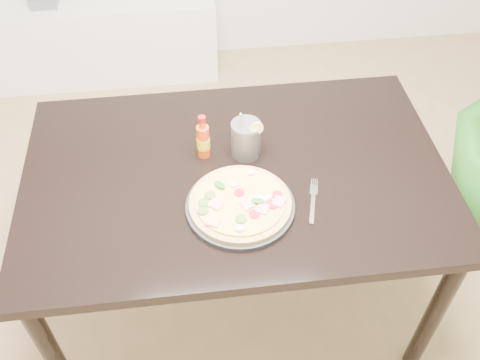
{
  "coord_description": "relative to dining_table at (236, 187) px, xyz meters",
  "views": [
    {
      "loc": [
        -0.3,
        -0.85,
        2.01
      ],
      "look_at": [
        -0.16,
        0.26,
        0.83
      ],
      "focal_mm": 40.0,
      "sensor_mm": 36.0,
      "label": 1
    }
  ],
  "objects": [
    {
      "name": "pizza",
      "position": [
        -0.0,
        -0.16,
        0.11
      ],
      "size": [
        0.31,
        0.31,
        0.03
      ],
      "color": "tan",
      "rests_on": "plate"
    },
    {
      "name": "plate",
      "position": [
        -0.0,
        -0.16,
        0.09
      ],
      "size": [
        0.34,
        0.34,
        0.02
      ],
      "primitive_type": "cylinder",
      "color": "#232325",
      "rests_on": "dining_table"
    },
    {
      "name": "dining_table",
      "position": [
        0.0,
        0.0,
        0.0
      ],
      "size": [
        1.4,
        0.9,
        0.75
      ],
      "color": "black",
      "rests_on": "ground"
    },
    {
      "name": "hot_sauce_bottle",
      "position": [
        -0.1,
        0.09,
        0.15
      ],
      "size": [
        0.05,
        0.05,
        0.17
      ],
      "rotation": [
        0.0,
        0.0,
        -0.32
      ],
      "color": "#ED470D",
      "rests_on": "dining_table"
    },
    {
      "name": "cola_cup",
      "position": [
        0.04,
        0.08,
        0.14
      ],
      "size": [
        0.1,
        0.1,
        0.19
      ],
      "rotation": [
        0.0,
        0.0,
        0.25
      ],
      "color": "black",
      "rests_on": "dining_table"
    },
    {
      "name": "media_console",
      "position": [
        -0.64,
        1.69,
        -0.42
      ],
      "size": [
        1.4,
        0.34,
        0.5
      ],
      "primitive_type": "cube",
      "color": "white",
      "rests_on": "ground"
    },
    {
      "name": "fork",
      "position": [
        0.23,
        -0.16,
        0.09
      ],
      "size": [
        0.07,
        0.19,
        0.0
      ],
      "rotation": [
        0.0,
        0.0,
        -0.27
      ],
      "color": "silver",
      "rests_on": "dining_table"
    }
  ]
}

